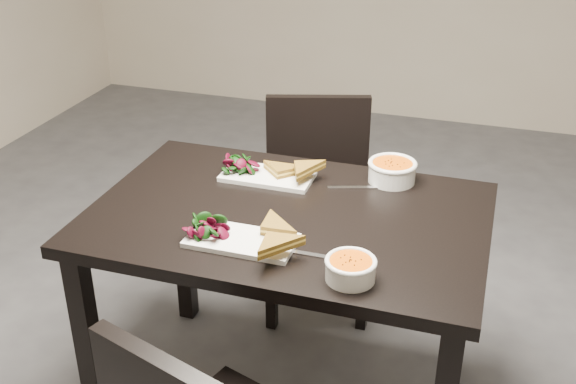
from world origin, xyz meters
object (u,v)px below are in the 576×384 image
object	(u,v)px
plate_near	(242,241)
plate_far	(268,176)
table	(288,240)
soup_bowl_far	(392,170)
chair_far	(317,191)
soup_bowl_near	(351,268)

from	to	relation	value
plate_near	plate_far	bearing A→B (deg)	99.18
table	soup_bowl_far	size ratio (longest dim) A/B	7.45
chair_far	plate_far	size ratio (longest dim) A/B	2.80
table	plate_far	size ratio (longest dim) A/B	3.96
table	plate_near	bearing A→B (deg)	-108.61
table	plate_far	world-z (taller)	plate_far
table	chair_far	world-z (taller)	chair_far
soup_bowl_far	chair_far	bearing A→B (deg)	134.36
chair_far	plate_near	size ratio (longest dim) A/B	2.77
table	soup_bowl_far	world-z (taller)	soup_bowl_far
chair_far	table	bearing A→B (deg)	-99.33
plate_near	soup_bowl_far	size ratio (longest dim) A/B	1.91
plate_near	plate_far	xyz separation A→B (m)	(-0.07, 0.41, -0.00)
plate_near	plate_far	distance (m)	0.42
table	chair_far	distance (m)	0.69
plate_far	plate_near	bearing A→B (deg)	-80.82
table	plate_near	distance (m)	0.25
plate_near	soup_bowl_near	distance (m)	0.34
soup_bowl_near	soup_bowl_far	world-z (taller)	soup_bowl_far
soup_bowl_near	soup_bowl_far	xyz separation A→B (m)	(-0.00, 0.60, 0.01)
soup_bowl_near	plate_far	bearing A→B (deg)	128.86
table	soup_bowl_far	distance (m)	0.43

